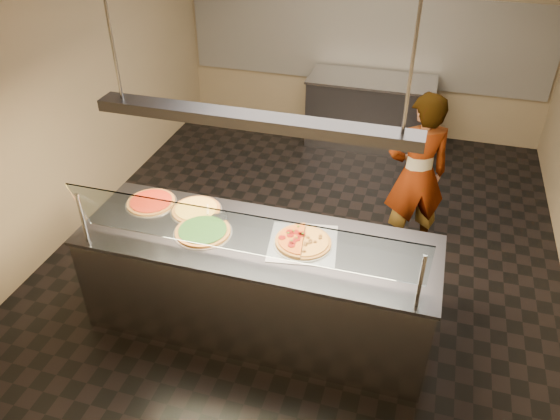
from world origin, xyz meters
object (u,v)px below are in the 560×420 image
(pizza_cheese, at_px, (196,209))
(sneeze_guard, at_px, (241,234))
(serving_counter, at_px, (258,283))
(worker, at_px, (417,175))
(pizza_spinach, at_px, (203,231))
(perforated_tray, at_px, (303,243))
(prep_table, at_px, (369,111))
(pizza_tomato, at_px, (151,202))
(half_pizza_sausage, at_px, (316,243))
(pizza_spatula, at_px, (213,213))
(heat_lamp_housing, at_px, (253,120))
(half_pizza_pepperoni, at_px, (290,238))

(pizza_cheese, bearing_deg, sneeze_guard, -42.79)
(serving_counter, height_order, pizza_cheese, pizza_cheese)
(worker, bearing_deg, pizza_spinach, 20.60)
(perforated_tray, height_order, prep_table, perforated_tray)
(serving_counter, xyz_separation_m, pizza_tomato, (-1.04, 0.23, 0.48))
(half_pizza_sausage, relative_size, worker, 0.27)
(perforated_tray, height_order, pizza_spatula, pizza_spatula)
(pizza_spatula, relative_size, heat_lamp_housing, 0.11)
(half_pizza_pepperoni, relative_size, heat_lamp_housing, 0.20)
(pizza_cheese, bearing_deg, half_pizza_pepperoni, -11.74)
(half_pizza_sausage, bearing_deg, prep_table, 91.66)
(prep_table, height_order, worker, worker)
(serving_counter, distance_m, prep_table, 3.73)
(half_pizza_pepperoni, bearing_deg, pizza_cheese, 168.26)
(half_pizza_pepperoni, height_order, heat_lamp_housing, heat_lamp_housing)
(sneeze_guard, distance_m, worker, 2.19)
(serving_counter, xyz_separation_m, perforated_tray, (0.36, 0.05, 0.47))
(serving_counter, height_order, half_pizza_sausage, half_pizza_sausage)
(pizza_tomato, distance_m, heat_lamp_housing, 1.46)
(pizza_cheese, bearing_deg, worker, 36.09)
(perforated_tray, xyz_separation_m, prep_table, (-0.00, 3.67, -0.47))
(half_pizza_sausage, bearing_deg, perforated_tray, 179.76)
(half_pizza_sausage, relative_size, pizza_cheese, 1.06)
(perforated_tray, distance_m, worker, 1.64)
(pizza_cheese, relative_size, heat_lamp_housing, 0.19)
(pizza_tomato, relative_size, worker, 0.26)
(pizza_spinach, bearing_deg, perforated_tray, 5.92)
(half_pizza_sausage, relative_size, prep_table, 0.28)
(pizza_spinach, bearing_deg, half_pizza_pepperoni, 6.80)
(pizza_spinach, height_order, pizza_spatula, pizza_spatula)
(pizza_spinach, distance_m, pizza_cheese, 0.32)
(sneeze_guard, xyz_separation_m, pizza_tomato, (-1.04, 0.57, -0.28))
(sneeze_guard, distance_m, pizza_tomato, 1.22)
(half_pizza_pepperoni, relative_size, pizza_cheese, 1.06)
(perforated_tray, height_order, half_pizza_sausage, half_pizza_sausage)
(perforated_tray, relative_size, pizza_spinach, 1.26)
(heat_lamp_housing, bearing_deg, pizza_tomato, 167.73)
(perforated_tray, xyz_separation_m, pizza_tomato, (-1.40, 0.18, 0.01))
(half_pizza_pepperoni, distance_m, pizza_spinach, 0.71)
(pizza_tomato, height_order, heat_lamp_housing, heat_lamp_housing)
(pizza_tomato, xyz_separation_m, pizza_spatula, (0.58, -0.02, 0.01))
(sneeze_guard, relative_size, pizza_cheese, 6.05)
(prep_table, bearing_deg, pizza_spinach, -102.07)
(perforated_tray, xyz_separation_m, heat_lamp_housing, (-0.36, -0.05, 1.01))
(perforated_tray, bearing_deg, pizza_cheese, 169.47)
(pizza_cheese, height_order, prep_table, pizza_cheese)
(pizza_tomato, relative_size, pizza_spatula, 1.75)
(pizza_spinach, xyz_separation_m, heat_lamp_housing, (0.44, 0.04, 1.00))
(half_pizza_sausage, bearing_deg, worker, 65.58)
(pizza_tomato, distance_m, pizza_spatula, 0.58)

